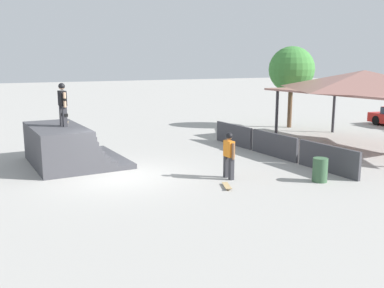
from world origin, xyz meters
name	(u,v)px	position (x,y,z in m)	size (l,w,h in m)	color
ground_plane	(120,177)	(0.00, 0.00, 0.00)	(160.00, 160.00, 0.00)	#A3A09B
quarter_pipe_ramp	(65,147)	(-2.96, -1.29, 0.72)	(4.32, 3.57, 1.61)	#424247
skater_on_deck	(63,102)	(-2.85, -1.29, 2.60)	(0.74, 0.27, 1.73)	#2D2D33
skateboard_on_deck	(65,123)	(-3.32, -1.14, 1.66)	(0.85, 0.47, 0.09)	silver
bystander_walking	(229,152)	(2.15, 3.37, 0.99)	(0.66, 0.25, 1.69)	#2D2D33
skateboard_on_ground	(227,186)	(3.08, 2.68, 0.06)	(0.86, 0.53, 0.09)	blue
barrier_fence	(274,145)	(0.05, 7.20, 0.53)	(9.31, 0.12, 1.05)	#3D3D42
pavilion_shelter	(364,82)	(0.26, 12.52, 3.20)	(8.93, 5.14, 3.77)	#2D2D33
tree_beside_pavilion	(291,70)	(-6.33, 13.77, 3.69)	(2.88, 2.88, 5.15)	brown
trash_bin	(320,170)	(4.04, 5.95, 0.42)	(0.52, 0.52, 0.85)	#385B3D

